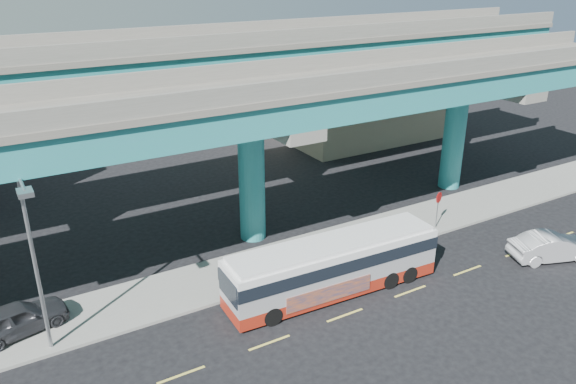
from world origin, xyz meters
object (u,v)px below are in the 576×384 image
transit_bus (333,264)px  street_lamp (32,242)px  stop_sign (438,202)px  sedan (552,247)px  parked_car (17,319)px

transit_bus → street_lamp: (-12.79, 1.78, 3.83)m
transit_bus → stop_sign: 9.74m
sedan → street_lamp: (-25.02, 5.13, 4.63)m
sedan → stop_sign: bearing=45.5°
sedan → street_lamp: street_lamp is taller
parked_car → sedan: bearing=-119.4°
sedan → stop_sign: stop_sign is taller
street_lamp → stop_sign: bearing=1.9°
sedan → street_lamp: size_ratio=0.60×
transit_bus → street_lamp: bearing=174.6°
parked_car → stop_sign: (23.22, -1.54, 0.95)m
transit_bus → stop_sign: size_ratio=4.76×
transit_bus → parked_car: transit_bus is taller
transit_bus → sedan: size_ratio=2.29×
sedan → parked_car: (-26.04, 7.43, 0.11)m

